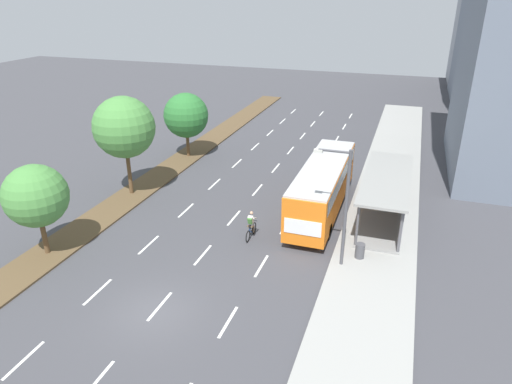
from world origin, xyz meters
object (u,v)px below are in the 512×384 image
Objects in this scene: median_tree_second at (124,127)px; streetlight at (343,201)px; cyclist at (251,226)px; bus_shelter at (390,194)px; trash_bin at (360,251)px; bus at (323,184)px; median_tree_nearest at (36,196)px; median_tree_third at (186,115)px.

median_tree_second is 1.09× the size of streetlight.
bus_shelter is at bearing 33.47° from cyclist.
bus_shelter is 18.37m from median_tree_second.
streetlight reaches higher than trash_bin.
bus_shelter is 1.46× the size of streetlight.
cyclist is at bearing 176.27° from trash_bin.
bus is at bearing 109.17° from streetlight.
cyclist is 6.46m from streetlight.
cyclist is at bearing 165.70° from streetlight.
median_tree_nearest is at bearing -163.14° from trash_bin.
cyclist is at bearing 28.21° from median_tree_nearest.
bus is 2.02× the size of median_tree_third.
median_tree_second is 1.27× the size of median_tree_third.
cyclist is 0.33× the size of median_tree_third.
median_tree_third is at bearing 89.48° from median_tree_nearest.
bus_shelter is 1.70× the size of median_tree_third.
median_tree_nearest is 6.17× the size of trash_bin.
median_tree_second is 16.60m from streetlight.
bus is 13.28× the size of trash_bin.
trash_bin is (16.83, 5.10, -3.05)m from median_tree_nearest.
bus_shelter is at bearing 2.54° from bus.
median_tree_nearest is (-17.90, -10.55, 1.76)m from bus_shelter.
streetlight is at bearing -136.60° from trash_bin.
streetlight is 7.65× the size of trash_bin.
bus is at bearing 6.70° from median_tree_second.
cyclist is 0.26× the size of median_tree_second.
bus_shelter is 0.84× the size of bus.
median_tree_second is (-0.10, 8.75, 1.42)m from median_tree_nearest.
median_tree_second is 17.89m from trash_bin.
streetlight reaches higher than median_tree_third.
median_tree_third is (-10.14, 11.97, 2.98)m from cyclist.
streetlight is at bearing -108.16° from bus_shelter.
cyclist is 15.97m from median_tree_third.
median_tree_second reaches higher than cyclist.
bus is at bearing 121.30° from trash_bin.
median_tree_third is at bearing 143.36° from trash_bin.
median_tree_third reaches higher than median_tree_nearest.
median_tree_second reaches higher than bus.
bus is 15.34m from median_tree_third.
streetlight is at bearing -40.54° from median_tree_third.
bus is 14.14m from median_tree_second.
streetlight is (15.90, -4.63, -1.16)m from median_tree_second.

